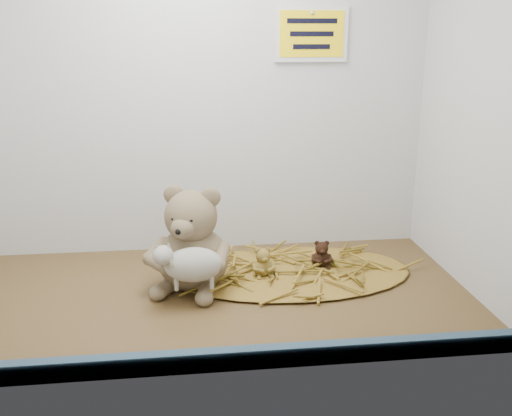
{
  "coord_description": "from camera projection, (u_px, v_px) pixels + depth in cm",
  "views": [
    {
      "loc": [
        -0.9,
        -114.37,
        55.01
      ],
      "look_at": [
        12.95,
        1.51,
        19.27
      ],
      "focal_mm": 40.0,
      "sensor_mm": 36.0,
      "label": 1
    }
  ],
  "objects": [
    {
      "name": "main_teddy",
      "position": [
        193.0,
        238.0,
        1.26
      ],
      "size": [
        25.02,
        25.62,
        23.54
      ],
      "primitive_type": null,
      "rotation": [
        0.0,
        0.0,
        -0.38
      ],
      "color": "#7D6D4D",
      "rests_on": "shelf_floor"
    },
    {
      "name": "alcove_shell",
      "position": [
        191.0,
        83.0,
        1.2
      ],
      "size": [
        120.4,
        60.2,
        90.4
      ],
      "color": "#442F17",
      "rests_on": "ground"
    },
    {
      "name": "straw_bed",
      "position": [
        292.0,
        272.0,
        1.36
      ],
      "size": [
        56.95,
        33.07,
        1.1
      ],
      "primitive_type": "ellipsoid",
      "color": "brown",
      "rests_on": "shelf_floor"
    },
    {
      "name": "front_rail",
      "position": [
        202.0,
        360.0,
        0.97
      ],
      "size": [
        119.28,
        2.2,
        3.6
      ],
      "primitive_type": "cube",
      "color": "#324C60",
      "rests_on": "shelf_floor"
    },
    {
      "name": "mini_teddy_brown",
      "position": [
        322.0,
        253.0,
        1.38
      ],
      "size": [
        5.87,
        6.13,
        6.55
      ],
      "primitive_type": null,
      "rotation": [
        0.0,
        0.0,
        -0.11
      ],
      "color": "black",
      "rests_on": "straw_bed"
    },
    {
      "name": "wall_sign",
      "position": [
        311.0,
        34.0,
        1.4
      ],
      "size": [
        16.0,
        1.2,
        11.0
      ],
      "primitive_type": "cube",
      "color": "yellow",
      "rests_on": "back_wall"
    },
    {
      "name": "mini_teddy_tan",
      "position": [
        263.0,
        261.0,
        1.32
      ],
      "size": [
        6.29,
        6.55,
        6.84
      ],
      "primitive_type": null,
      "rotation": [
        0.0,
        0.0,
        0.14
      ],
      "color": "olive",
      "rests_on": "straw_bed"
    },
    {
      "name": "toy_lamb",
      "position": [
        193.0,
        265.0,
        1.19
      ],
      "size": [
        15.96,
        9.74,
        10.31
      ],
      "primitive_type": null,
      "color": "#B7B3A4",
      "rests_on": "main_teddy"
    }
  ]
}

